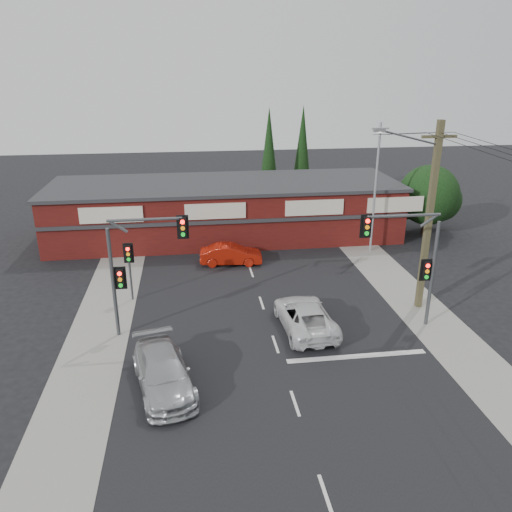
{
  "coord_description": "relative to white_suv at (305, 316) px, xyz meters",
  "views": [
    {
      "loc": [
        -3.72,
        -20.36,
        12.31
      ],
      "look_at": [
        -0.53,
        3.0,
        3.43
      ],
      "focal_mm": 35.0,
      "sensor_mm": 36.0,
      "label": 1
    }
  ],
  "objects": [
    {
      "name": "shop_building",
      "position": [
        -2.72,
        15.6,
        1.42
      ],
      "size": [
        27.3,
        8.4,
        4.22
      ],
      "color": "#460F0E",
      "rests_on": "ground"
    },
    {
      "name": "white_suv",
      "position": [
        0.0,
        0.0,
        0.0
      ],
      "size": [
        2.64,
        5.27,
        1.43
      ],
      "primitive_type": "imported",
      "rotation": [
        0.0,
        0.0,
        3.19
      ],
      "color": "silver",
      "rests_on": "ground"
    },
    {
      "name": "conifer_near",
      "position": [
        1.77,
        22.62,
        4.76
      ],
      "size": [
        1.8,
        1.8,
        9.25
      ],
      "color": "#2D2116",
      "rests_on": "ground"
    },
    {
      "name": "traffic_mast_left",
      "position": [
        -8.15,
        0.62,
        3.21
      ],
      "size": [
        3.77,
        0.27,
        5.97
      ],
      "color": "#47494C",
      "rests_on": "ground"
    },
    {
      "name": "pedestal_signal",
      "position": [
        -8.93,
        4.62,
        1.69
      ],
      "size": [
        0.55,
        0.27,
        3.38
      ],
      "color": "#47494C",
      "rests_on": "ground"
    },
    {
      "name": "stop_line",
      "position": [
        1.77,
        -2.88,
        -0.7
      ],
      "size": [
        6.5,
        0.35,
        0.01
      ],
      "primitive_type": "cube",
      "color": "silver",
      "rests_on": "ground"
    },
    {
      "name": "silver_suv",
      "position": [
        -6.86,
        -4.09,
        0.02
      ],
      "size": [
        3.11,
        5.41,
        1.48
      ],
      "primitive_type": "imported",
      "rotation": [
        0.0,
        0.0,
        0.22
      ],
      "color": "#AEB1B4",
      "rests_on": "ground"
    },
    {
      "name": "tree_cluster",
      "position": [
        12.96,
        14.06,
        2.18
      ],
      "size": [
        5.9,
        5.1,
        5.5
      ],
      "color": "#2D2116",
      "rests_on": "ground"
    },
    {
      "name": "verge_right",
      "position": [
        6.77,
        3.62,
        -0.71
      ],
      "size": [
        3.0,
        70.0,
        0.02
      ],
      "primitive_type": "cube",
      "color": "gray",
      "rests_on": "ground"
    },
    {
      "name": "steel_pole",
      "position": [
        7.27,
        10.62,
        3.99
      ],
      "size": [
        1.2,
        0.16,
        9.0
      ],
      "color": "gray",
      "rests_on": "ground"
    },
    {
      "name": "verge_left",
      "position": [
        -10.23,
        3.62,
        -0.71
      ],
      "size": [
        3.0,
        70.0,
        0.02
      ],
      "primitive_type": "cube",
      "color": "gray",
      "rests_on": "ground"
    },
    {
      "name": "conifer_far",
      "position": [
        5.27,
        24.62,
        4.76
      ],
      "size": [
        1.8,
        1.8,
        9.25
      ],
      "color": "#2D2116",
      "rests_on": "ground"
    },
    {
      "name": "ground",
      "position": [
        -1.73,
        -1.38,
        -0.72
      ],
      "size": [
        120.0,
        120.0,
        0.0
      ],
      "primitive_type": "plane",
      "color": "black",
      "rests_on": "ground"
    },
    {
      "name": "power_lines",
      "position": [
        6.75,
        -3.85,
        8.32
      ],
      "size": [
        2.01,
        29.0,
        1.22
      ],
      "color": "black",
      "rests_on": "ground"
    },
    {
      "name": "utility_pole",
      "position": [
        6.64,
        1.6,
        4.68
      ],
      "size": [
        4.38,
        0.59,
        10.0
      ],
      "color": "brown",
      "rests_on": "ground"
    },
    {
      "name": "red_sedan",
      "position": [
        -2.88,
        9.39,
        -0.04
      ],
      "size": [
        4.22,
        1.77,
        1.35
      ],
      "primitive_type": "imported",
      "rotation": [
        0.0,
        0.0,
        1.49
      ],
      "color": "#9E1709",
      "rests_on": "ground"
    },
    {
      "name": "traffic_mast_right",
      "position": [
        5.13,
        -0.38,
        3.23
      ],
      "size": [
        3.96,
        0.27,
        5.97
      ],
      "color": "#47494C",
      "rests_on": "ground"
    },
    {
      "name": "road_strip",
      "position": [
        -1.73,
        3.62,
        -0.71
      ],
      "size": [
        14.0,
        70.0,
        0.01
      ],
      "primitive_type": "cube",
      "color": "black",
      "rests_on": "ground"
    },
    {
      "name": "lane_dashes",
      "position": [
        -1.73,
        0.92,
        -0.7
      ],
      "size": [
        0.12,
        42.21,
        0.01
      ],
      "color": "silver",
      "rests_on": "ground"
    }
  ]
}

